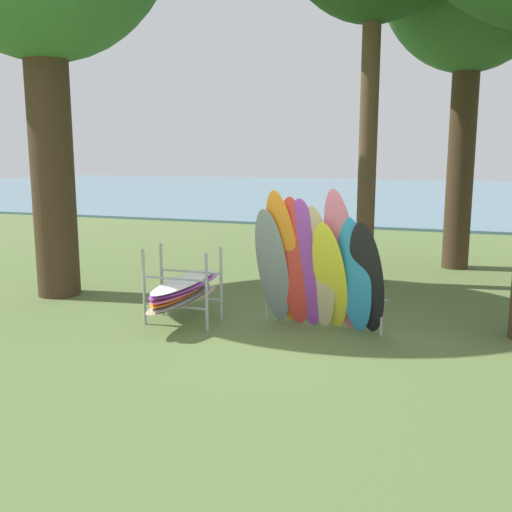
# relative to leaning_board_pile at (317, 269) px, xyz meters

# --- Properties ---
(ground_plane) EXTENTS (80.00, 80.00, 0.00)m
(ground_plane) POSITION_rel_leaning_board_pile_xyz_m (-0.11, -0.40, -1.01)
(ground_plane) COLOR #566B38
(lake_water) EXTENTS (80.00, 36.00, 0.10)m
(lake_water) POSITION_rel_leaning_board_pile_xyz_m (-0.11, 30.53, -0.96)
(lake_water) COLOR slate
(lake_water) RESTS_ON ground
(leaning_board_pile) EXTENTS (2.14, 0.98, 2.28)m
(leaning_board_pile) POSITION_rel_leaning_board_pile_xyz_m (0.00, 0.00, 0.00)
(leaning_board_pile) COLOR gray
(leaning_board_pile) RESTS_ON ground
(board_storage_rack) EXTENTS (1.15, 2.13, 1.25)m
(board_storage_rack) POSITION_rel_leaning_board_pile_xyz_m (-2.18, -0.21, -0.46)
(board_storage_rack) COLOR #9EA0A5
(board_storage_rack) RESTS_ON ground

